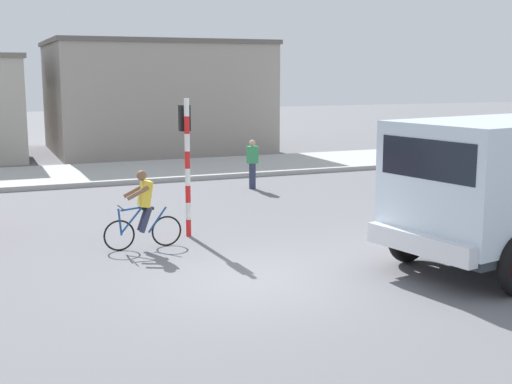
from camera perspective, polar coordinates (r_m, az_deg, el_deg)
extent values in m
plane|color=slate|center=(12.65, 0.14, -7.47)|extent=(120.00, 120.00, 0.00)
cube|color=#ADADA8|center=(26.20, -11.96, 1.57)|extent=(80.00, 5.00, 0.16)
cube|color=silver|center=(12.45, 13.42, -4.21)|extent=(0.70, 2.38, 0.36)
cube|color=black|center=(12.28, 14.18, 2.67)|extent=(0.53, 2.11, 0.70)
torus|color=black|center=(14.13, 12.61, -3.55)|extent=(1.13, 0.45, 1.10)
cylinder|color=red|center=(14.13, 12.61, -3.55)|extent=(0.54, 0.39, 0.50)
torus|color=black|center=(16.56, 20.37, -1.96)|extent=(1.13, 0.45, 1.10)
cylinder|color=red|center=(16.56, 20.37, -1.96)|extent=(0.54, 0.39, 0.50)
torus|color=black|center=(14.96, -11.32, -3.57)|extent=(0.68, 0.06, 0.68)
torus|color=black|center=(15.22, -7.46, -3.24)|extent=(0.68, 0.06, 0.68)
cylinder|color=#1E4C8C|center=(14.92, -10.09, -1.35)|extent=(0.60, 0.06, 0.09)
cylinder|color=#1E4C8C|center=(14.96, -10.29, -2.29)|extent=(0.51, 0.06, 0.57)
cylinder|color=#1E4C8C|center=(15.11, -8.22, -2.30)|extent=(0.44, 0.06, 0.57)
cylinder|color=#1E4C8C|center=(14.90, -11.26, -2.46)|extent=(0.10, 0.05, 0.59)
cylinder|color=black|center=(14.85, -11.21, -1.27)|extent=(0.05, 0.50, 0.03)
cube|color=black|center=(15.00, -8.99, -1.36)|extent=(0.24, 0.13, 0.06)
cube|color=gold|center=(14.93, -9.21, -0.13)|extent=(0.30, 0.33, 0.59)
sphere|color=brown|center=(14.85, -9.51, 1.37)|extent=(0.22, 0.22, 0.22)
cylinder|color=#2D334C|center=(14.93, -9.16, -2.32)|extent=(0.31, 0.13, 0.57)
cylinder|color=brown|center=(14.72, -9.80, -0.09)|extent=(0.49, 0.10, 0.29)
cylinder|color=#2D334C|center=(15.12, -9.36, -2.17)|extent=(0.31, 0.13, 0.57)
cylinder|color=brown|center=(15.02, -10.11, 0.10)|extent=(0.49, 0.10, 0.29)
cylinder|color=red|center=(16.12, -5.63, -2.97)|extent=(0.12, 0.12, 0.40)
cylinder|color=white|center=(16.03, -5.66, -1.58)|extent=(0.12, 0.12, 0.40)
cylinder|color=red|center=(15.96, -5.68, -0.17)|extent=(0.12, 0.12, 0.40)
cylinder|color=white|center=(15.89, -5.71, 1.25)|extent=(0.12, 0.12, 0.40)
cylinder|color=red|center=(15.84, -5.73, 2.68)|extent=(0.12, 0.12, 0.40)
cylinder|color=white|center=(15.79, -5.76, 4.12)|extent=(0.12, 0.12, 0.40)
cylinder|color=red|center=(15.76, -5.78, 5.57)|extent=(0.12, 0.12, 0.40)
cylinder|color=white|center=(15.74, -5.81, 7.02)|extent=(0.12, 0.12, 0.40)
cube|color=black|center=(15.92, -5.98, 6.15)|extent=(0.24, 0.20, 0.60)
sphere|color=orange|center=(16.04, -6.10, 6.17)|extent=(0.14, 0.14, 0.14)
cylinder|color=#2D334C|center=(22.53, -0.30, 1.34)|extent=(0.22, 0.22, 0.85)
cube|color=#338C51|center=(22.44, -0.30, 3.13)|extent=(0.34, 0.22, 0.56)
sphere|color=tan|center=(22.40, -0.30, 4.12)|extent=(0.20, 0.20, 0.20)
cube|color=#9E9389|center=(34.28, -8.40, 7.72)|extent=(9.86, 7.98, 5.07)
cube|color=#5E5852|center=(34.28, -8.51, 12.13)|extent=(10.05, 8.14, 0.20)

